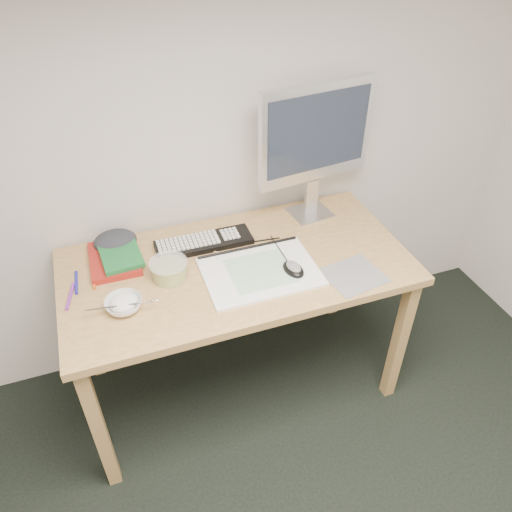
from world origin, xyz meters
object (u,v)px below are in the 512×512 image
Objects in this scene: keyboard at (204,243)px; rice_bowl at (124,305)px; monitor at (316,137)px; desk at (237,279)px; sketchpad at (260,272)px.

keyboard is 0.47m from rice_bowl.
monitor is 1.03m from rice_bowl.
sketchpad is at bearing -52.28° from desk.
rice_bowl is at bearing -166.48° from desk.
rice_bowl is at bearing -177.15° from sketchpad.
desk is at bearing 128.08° from sketchpad.
rice_bowl reaches higher than sketchpad.
monitor is at bearing 28.76° from desk.
sketchpad is 0.53m from rice_bowl.
rice_bowl is (-0.90, -0.35, -0.36)m from monitor.
desk is 0.67m from monitor.
desk is at bearing -60.53° from keyboard.
sketchpad is 1.09× the size of keyboard.
rice_bowl is (-0.37, -0.28, 0.01)m from keyboard.
monitor reaches higher than rice_bowl.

